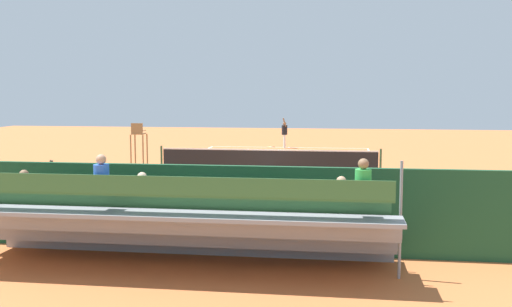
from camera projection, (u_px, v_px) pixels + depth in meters
The scene contains 13 objects.
ground_plane at pixel (268, 170), 27.77m from camera, with size 60.00×60.00×0.00m, color #C66B38.
court_line_markings at pixel (268, 170), 27.80m from camera, with size 10.10×22.20×0.01m.
tennis_net at pixel (268, 159), 27.72m from camera, with size 10.30×0.10×1.07m.
backdrop_wall at pixel (195, 208), 13.88m from camera, with size 18.00×0.16×2.00m, color #1E4C2D.
bleacher_stand at pixel (180, 223), 12.55m from camera, with size 9.06×2.40×2.48m.
umpire_chair at pixel (138, 140), 28.45m from camera, with size 0.67×0.67×2.14m.
courtside_bench at pixel (324, 223), 14.23m from camera, with size 1.80×0.40×0.93m.
equipment_bag at pixel (253, 238), 14.38m from camera, with size 0.90×0.36×0.36m, color black.
tennis_player at pixel (284, 132), 38.14m from camera, with size 0.39×0.54×1.93m.
tennis_racket at pixel (270, 147), 38.94m from camera, with size 0.57×0.42×0.03m.
tennis_ball_near at pixel (260, 154), 34.46m from camera, with size 0.07×0.07×0.07m, color #CCDB33.
tennis_ball_far at pixel (302, 153), 35.16m from camera, with size 0.07×0.07×0.07m, color #CCDB33.
line_judge at pixel (45, 196), 15.30m from camera, with size 0.39×0.54×1.93m.
Camera 1 is at (-3.33, 27.33, 3.73)m, focal length 42.13 mm.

